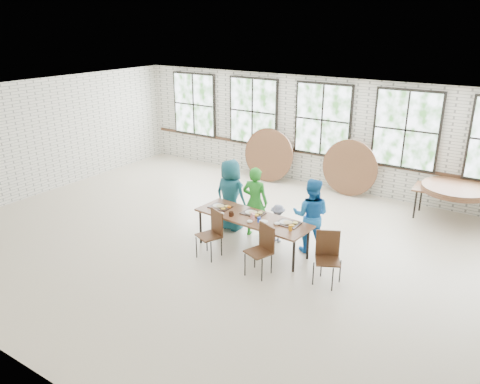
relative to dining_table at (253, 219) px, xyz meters
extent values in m
plane|color=beige|center=(-0.53, -0.05, -0.69)|extent=(12.00, 12.00, 0.00)
plane|color=white|center=(-0.53, -0.05, 2.31)|extent=(12.00, 12.00, 0.00)
plane|color=silver|center=(-0.53, 4.45, 0.81)|extent=(12.00, 0.00, 12.00)
plane|color=silver|center=(-0.53, -4.55, 0.81)|extent=(12.00, 0.00, 12.00)
plane|color=silver|center=(-6.53, -0.05, 0.81)|extent=(0.00, 9.00, 9.00)
cube|color=#422819|center=(-0.53, 4.42, 0.21)|extent=(11.80, 0.05, 0.08)
cube|color=black|center=(-4.93, 4.39, 1.19)|extent=(1.62, 0.05, 1.97)
cube|color=white|center=(-4.93, 4.36, 1.19)|extent=(1.50, 0.01, 1.85)
cube|color=black|center=(-2.73, 4.39, 1.19)|extent=(1.62, 0.05, 1.97)
cube|color=white|center=(-2.73, 4.36, 1.19)|extent=(1.50, 0.01, 1.85)
cube|color=black|center=(-0.53, 4.39, 1.19)|extent=(1.62, 0.05, 1.97)
cube|color=white|center=(-0.53, 4.36, 1.19)|extent=(1.50, 0.01, 1.85)
cube|color=black|center=(1.67, 4.39, 1.19)|extent=(1.62, 0.05, 1.97)
cube|color=white|center=(1.67, 4.36, 1.19)|extent=(1.50, 0.01, 1.85)
cube|color=brown|center=(0.00, 0.00, 0.03)|extent=(2.46, 0.98, 0.04)
cylinder|color=black|center=(-1.08, -0.30, -0.34)|extent=(0.05, 0.05, 0.70)
cylinder|color=black|center=(-1.08, 0.30, -0.34)|extent=(0.05, 0.05, 0.70)
cylinder|color=black|center=(1.08, -0.30, -0.34)|extent=(0.05, 0.05, 0.70)
cylinder|color=black|center=(1.08, 0.30, -0.34)|extent=(0.05, 0.05, 0.70)
cube|color=#452917|center=(-0.58, -0.69, -0.24)|extent=(0.54, 0.53, 0.03)
cube|color=#452917|center=(-0.50, -0.51, 0.01)|extent=(0.40, 0.19, 0.50)
cylinder|color=black|center=(-0.76, -0.86, -0.47)|extent=(0.02, 0.02, 0.44)
cylinder|color=black|center=(-0.76, -0.52, -0.47)|extent=(0.02, 0.02, 0.44)
cylinder|color=black|center=(-0.40, -0.86, -0.47)|extent=(0.02, 0.02, 0.44)
cylinder|color=black|center=(-0.40, -0.52, -0.47)|extent=(0.02, 0.02, 0.44)
cube|color=#452917|center=(0.59, -0.74, -0.24)|extent=(0.53, 0.52, 0.03)
cube|color=#452917|center=(0.65, -0.56, 0.01)|extent=(0.40, 0.18, 0.50)
cylinder|color=black|center=(0.41, -0.91, -0.47)|extent=(0.02, 0.02, 0.44)
cylinder|color=black|center=(0.41, -0.57, -0.47)|extent=(0.02, 0.02, 0.44)
cylinder|color=black|center=(0.77, -0.91, -0.47)|extent=(0.02, 0.02, 0.44)
cylinder|color=black|center=(0.77, -0.57, -0.47)|extent=(0.02, 0.02, 0.44)
cube|color=#452917|center=(1.76, -0.35, -0.24)|extent=(0.56, 0.55, 0.03)
cube|color=#452917|center=(1.67, -0.18, 0.01)|extent=(0.39, 0.22, 0.50)
cylinder|color=black|center=(1.58, -0.52, -0.47)|extent=(0.02, 0.02, 0.44)
cylinder|color=black|center=(1.58, -0.18, -0.47)|extent=(0.02, 0.02, 0.44)
cylinder|color=black|center=(1.94, -0.52, -0.47)|extent=(0.02, 0.02, 0.44)
cylinder|color=black|center=(1.94, -0.18, -0.47)|extent=(0.02, 0.02, 0.44)
imported|color=#1C576C|center=(-0.98, 0.65, 0.11)|extent=(0.80, 0.54, 1.60)
imported|color=#238324|center=(-0.34, 0.65, 0.08)|extent=(0.62, 0.47, 1.54)
imported|color=#161D46|center=(0.21, 0.65, -0.28)|extent=(0.55, 0.33, 0.83)
imported|color=blue|center=(0.95, 0.65, 0.08)|extent=(0.88, 0.77, 1.53)
cube|color=brown|center=(3.08, 3.77, 0.03)|extent=(1.84, 0.84, 0.04)
cylinder|color=black|center=(2.30, 3.50, -0.34)|extent=(0.04, 0.04, 0.70)
cylinder|color=black|center=(2.30, 4.05, -0.34)|extent=(0.04, 0.04, 0.70)
cube|color=black|center=(-0.83, 0.06, 0.06)|extent=(0.44, 0.33, 0.02)
cube|color=black|center=(-0.08, 0.14, 0.06)|extent=(0.44, 0.33, 0.02)
cube|color=black|center=(0.74, 0.09, 0.06)|extent=(0.44, 0.33, 0.02)
cylinder|color=black|center=(-0.38, -0.20, 0.10)|extent=(0.09, 0.09, 0.09)
cube|color=red|center=(0.08, -0.13, 0.11)|extent=(0.06, 0.07, 0.11)
cylinder|color=#1838B7|center=(0.23, -0.14, 0.10)|extent=(0.07, 0.07, 0.10)
cylinder|color=orange|center=(0.92, -0.15, 0.11)|extent=(0.07, 0.07, 0.11)
cylinder|color=white|center=(0.40, -0.25, 0.10)|extent=(0.17, 0.17, 0.10)
ellipsoid|color=white|center=(-0.58, -0.24, 0.08)|extent=(0.11, 0.11, 0.05)
ellipsoid|color=white|center=(0.09, -0.26, 0.08)|extent=(0.11, 0.11, 0.05)
ellipsoid|color=white|center=(0.58, -0.06, 0.08)|extent=(0.11, 0.11, 0.05)
cylinder|color=brown|center=(3.08, 3.77, 0.07)|extent=(1.50, 1.50, 0.04)
cylinder|color=brown|center=(3.08, 3.77, 0.12)|extent=(1.50, 1.50, 0.04)
cylinder|color=brown|center=(3.08, 3.77, 0.16)|extent=(1.50, 1.50, 0.04)
cylinder|color=brown|center=(-2.08, 4.14, 0.05)|extent=(1.50, 0.33, 1.48)
cylinder|color=brown|center=(-1.96, 4.04, 0.05)|extent=(1.50, 0.38, 1.47)
cylinder|color=brown|center=(0.41, 4.14, 0.05)|extent=(1.50, 0.18, 1.50)
camera|label=1|loc=(4.46, -7.22, 3.71)|focal=35.00mm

